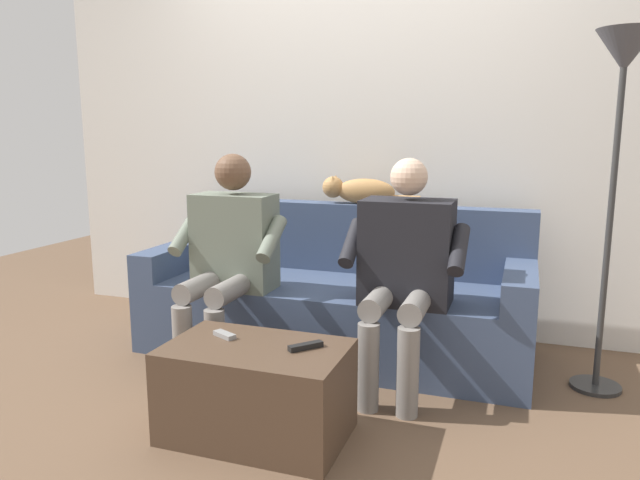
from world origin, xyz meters
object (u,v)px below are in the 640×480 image
coffee_table (257,391)px  floor_lamp (621,95)px  person_left_seated (404,262)px  remote_black (306,346)px  person_right_seated (229,250)px  couch (335,302)px  cat_on_backrest (358,190)px  remote_gray (225,335)px

coffee_table → floor_lamp: size_ratio=0.43×
person_left_seated → coffee_table: bearing=56.3°
remote_black → floor_lamp: 1.81m
person_left_seated → person_right_seated: bearing=2.0°
couch → person_right_seated: bearing=40.5°
floor_lamp → couch: bearing=-3.9°
person_left_seated → remote_black: person_left_seated is taller
couch → floor_lamp: 1.79m
coffee_table → remote_black: bearing=-169.0°
cat_on_backrest → floor_lamp: 1.47m
cat_on_backrest → remote_black: cat_on_backrest is taller
remote_black → remote_gray: bearing=129.1°
remote_gray → person_left_seated: bearing=-109.1°
couch → floor_lamp: floor_lamp is taller
coffee_table → floor_lamp: bearing=-144.9°
coffee_table → person_left_seated: person_left_seated is taller
coffee_table → remote_gray: size_ratio=6.60×
couch → cat_on_backrest: size_ratio=3.63×
remote_black → person_right_seated: bearing=88.5°
coffee_table → floor_lamp: 2.08m
cat_on_backrest → floor_lamp: (-1.33, 0.37, 0.51)m
couch → remote_black: couch is taller
cat_on_backrest → couch: bearing=79.8°
person_left_seated → floor_lamp: (-0.92, -0.27, 0.78)m
remote_gray → remote_black: (-0.37, 0.02, 0.00)m
couch → person_left_seated: 0.69m
cat_on_backrest → floor_lamp: floor_lamp is taller
remote_gray → couch: bearing=-74.0°
remote_gray → floor_lamp: (-1.55, -0.91, 1.01)m
person_left_seated → cat_on_backrest: 0.81m
person_right_seated → cat_on_backrest: (-0.52, -0.67, 0.27)m
remote_gray → remote_black: remote_black is taller
person_left_seated → person_right_seated: (0.93, 0.03, -0.00)m
coffee_table → person_right_seated: person_right_seated is taller
remote_gray → cat_on_backrest: bearing=-74.1°
coffee_table → remote_black: size_ratio=5.03×
person_left_seated → cat_on_backrest: (0.42, -0.64, 0.27)m
cat_on_backrest → remote_gray: size_ratio=5.35×
couch → cat_on_backrest: (-0.05, -0.27, 0.62)m
remote_gray → person_right_seated: bearing=-38.5°
remote_black → floor_lamp: (-1.18, -0.93, 1.01)m
couch → person_right_seated: size_ratio=1.91×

